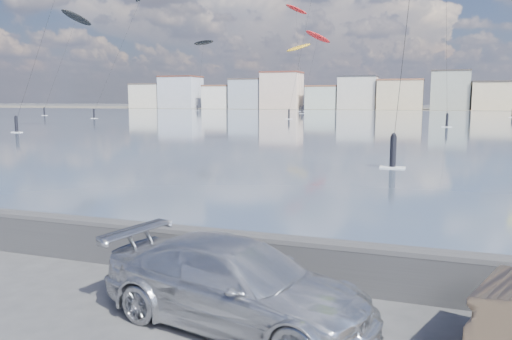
{
  "coord_description": "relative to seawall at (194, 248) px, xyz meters",
  "views": [
    {
      "loc": [
        4.82,
        -6.96,
        3.85
      ],
      "look_at": [
        1.0,
        4.0,
        2.2
      ],
      "focal_mm": 35.0,
      "sensor_mm": 36.0,
      "label": 1
    }
  ],
  "objects": [
    {
      "name": "kitesurfer_4",
      "position": [
        -77.89,
        94.36,
        22.56
      ],
      "size": [
        6.76,
        13.08,
        25.72
      ],
      "color": "black",
      "rests_on": "ground"
    },
    {
      "name": "kitesurfer_5",
      "position": [
        -26.21,
        132.37,
        20.29
      ],
      "size": [
        7.51,
        14.5,
        23.47
      ],
      "color": "red",
      "rests_on": "ground"
    },
    {
      "name": "ground",
      "position": [
        0.0,
        -2.7,
        -0.58
      ],
      "size": [
        700.0,
        700.0,
        0.0
      ],
      "primitive_type": "plane",
      "color": "#333335",
      "rests_on": "ground"
    },
    {
      "name": "seawall",
      "position": [
        0.0,
        0.0,
        0.0
      ],
      "size": [
        400.0,
        0.36,
        1.08
      ],
      "color": "#28282B",
      "rests_on": "ground"
    },
    {
      "name": "kitesurfer_12",
      "position": [
        -37.81,
        156.05,
        20.0
      ],
      "size": [
        8.72,
        9.49,
        22.95
      ],
      "color": "#BF8C19",
      "rests_on": "ground"
    },
    {
      "name": "car_silver",
      "position": [
        1.81,
        -2.07,
        0.14
      ],
      "size": [
        5.3,
        3.03,
        1.45
      ],
      "primitive_type": "imported",
      "rotation": [
        0.0,
        0.0,
        1.36
      ],
      "color": "silver",
      "rests_on": "ground"
    },
    {
      "name": "bay_water",
      "position": [
        0.0,
        88.8,
        -0.58
      ],
      "size": [
        500.0,
        177.0,
        0.0
      ],
      "primitive_type": "cube",
      "color": "#414C61",
      "rests_on": "ground"
    },
    {
      "name": "far_buildings",
      "position": [
        1.31,
        183.3,
        5.44
      ],
      "size": [
        240.79,
        13.26,
        14.6
      ],
      "color": "beige",
      "rests_on": "ground"
    },
    {
      "name": "kitesurfer_14",
      "position": [
        -37.23,
        150.18,
        31.2
      ],
      "size": [
        8.41,
        10.58,
        34.91
      ],
      "color": "red",
      "rests_on": "ground"
    },
    {
      "name": "far_shore_strip",
      "position": [
        0.0,
        197.3,
        -0.57
      ],
      "size": [
        500.0,
        60.0,
        0.0
      ],
      "primitive_type": "cube",
      "color": "#4C473D",
      "rests_on": "ground"
    },
    {
      "name": "kitesurfer_11",
      "position": [
        -70.7,
        151.77,
        22.39
      ],
      "size": [
        9.61,
        12.8,
        24.38
      ],
      "color": "black",
      "rests_on": "ground"
    }
  ]
}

